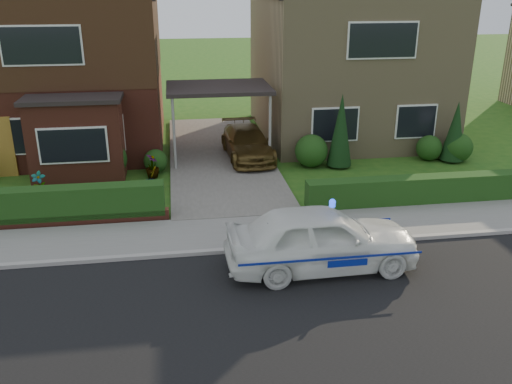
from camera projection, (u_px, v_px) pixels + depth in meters
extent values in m
plane|color=#215416|center=(269.00, 322.00, 10.76)|extent=(120.00, 120.00, 0.00)
cube|color=black|center=(269.00, 322.00, 10.76)|extent=(60.00, 6.00, 0.02)
cube|color=#9E9993|center=(248.00, 249.00, 13.55)|extent=(60.00, 0.16, 0.12)
cube|color=slate|center=(243.00, 232.00, 14.52)|extent=(60.00, 2.00, 0.10)
cube|color=#666059|center=(220.00, 156.00, 20.88)|extent=(3.80, 12.00, 0.12)
cube|color=brown|center=(68.00, 73.00, 21.82)|extent=(7.20, 8.00, 5.80)
cube|color=white|center=(6.00, 137.00, 18.43)|extent=(1.80, 0.08, 1.30)
cube|color=white|center=(101.00, 133.00, 18.87)|extent=(1.60, 0.08, 1.30)
cube|color=white|center=(42.00, 46.00, 17.57)|extent=(2.60, 0.08, 1.30)
cube|color=black|center=(64.00, 36.00, 21.30)|extent=(7.26, 8.06, 2.90)
cube|color=brown|center=(77.00, 141.00, 18.16)|extent=(3.00, 1.40, 2.70)
cube|color=black|center=(72.00, 99.00, 17.65)|extent=(3.20, 1.60, 0.14)
cube|color=tan|center=(346.00, 67.00, 23.44)|extent=(7.20, 8.00, 5.80)
cube|color=white|center=(335.00, 125.00, 20.05)|extent=(1.80, 0.08, 1.30)
cube|color=white|center=(416.00, 121.00, 20.49)|extent=(1.60, 0.08, 1.30)
cube|color=white|center=(383.00, 40.00, 19.19)|extent=(2.60, 0.08, 1.30)
cube|color=black|center=(218.00, 88.00, 19.93)|extent=(3.80, 3.00, 0.14)
cylinder|color=gray|center=(174.00, 135.00, 18.89)|extent=(0.10, 0.10, 2.70)
cylinder|color=gray|center=(270.00, 131.00, 19.37)|extent=(0.10, 0.10, 2.70)
cube|color=brown|center=(27.00, 223.00, 14.77)|extent=(7.70, 0.25, 0.36)
cube|color=#153711|center=(29.00, 227.00, 14.98)|extent=(7.50, 0.55, 0.90)
cube|color=#153711|center=(426.00, 204.00, 16.51)|extent=(7.50, 0.55, 0.80)
sphere|color=#153711|center=(108.00, 159.00, 18.54)|extent=(1.32, 1.32, 1.32)
sphere|color=#153711|center=(156.00, 161.00, 19.13)|extent=(0.84, 0.84, 0.84)
sphere|color=#153711|center=(311.00, 151.00, 19.66)|extent=(1.20, 1.20, 1.20)
sphere|color=#153711|center=(429.00, 148.00, 20.44)|extent=(0.96, 0.96, 0.96)
sphere|color=#153711|center=(458.00, 147.00, 20.28)|extent=(1.08, 1.08, 1.08)
cone|color=black|center=(341.00, 133.00, 19.36)|extent=(0.90, 0.90, 2.60)
cone|color=black|center=(455.00, 133.00, 20.05)|extent=(0.90, 0.90, 2.20)
imported|color=white|center=(321.00, 239.00, 12.54)|extent=(1.89, 4.49, 1.52)
sphere|color=#193FF2|center=(333.00, 205.00, 12.27)|extent=(0.17, 0.17, 0.17)
cube|color=navy|center=(332.00, 259.00, 11.73)|extent=(4.10, 0.02, 0.05)
cube|color=navy|center=(312.00, 225.00, 13.39)|extent=(4.10, 0.01, 0.05)
ellipsoid|color=black|center=(269.00, 233.00, 12.17)|extent=(0.22, 0.17, 0.21)
sphere|color=white|center=(270.00, 234.00, 12.12)|extent=(0.11, 0.11, 0.11)
sphere|color=black|center=(270.00, 227.00, 12.10)|extent=(0.13, 0.13, 0.13)
cone|color=black|center=(268.00, 225.00, 12.08)|extent=(0.04, 0.04, 0.05)
cone|color=black|center=(272.00, 224.00, 12.09)|extent=(0.04, 0.04, 0.05)
imported|color=brown|center=(247.00, 143.00, 20.33)|extent=(1.81, 4.01, 1.14)
imported|color=gray|center=(39.00, 185.00, 16.86)|extent=(0.45, 0.31, 0.83)
imported|color=gray|center=(151.00, 179.00, 17.37)|extent=(0.58, 0.57, 0.82)
imported|color=gray|center=(152.00, 167.00, 18.56)|extent=(0.47, 0.47, 0.82)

